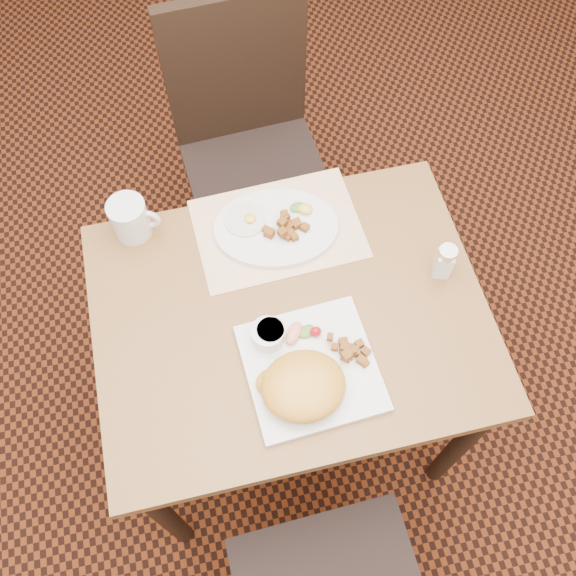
{
  "coord_description": "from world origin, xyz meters",
  "views": [
    {
      "loc": [
        -0.15,
        -0.62,
        2.08
      ],
      "look_at": [
        0.0,
        0.03,
        0.82
      ],
      "focal_mm": 40.0,
      "sensor_mm": 36.0,
      "label": 1
    }
  ],
  "objects_px": {
    "table": "(290,333)",
    "salt_shaker": "(444,261)",
    "chair_far": "(249,140)",
    "coffee_mug": "(131,219)",
    "plate_oval": "(276,228)",
    "plate_square": "(311,368)"
  },
  "relations": [
    {
      "from": "table",
      "to": "plate_square",
      "type": "xyz_separation_m",
      "value": [
        0.01,
        -0.14,
        0.12
      ]
    },
    {
      "from": "plate_oval",
      "to": "coffee_mug",
      "type": "height_order",
      "value": "coffee_mug"
    },
    {
      "from": "plate_oval",
      "to": "coffee_mug",
      "type": "relative_size",
      "value": 2.54
    },
    {
      "from": "plate_square",
      "to": "coffee_mug",
      "type": "xyz_separation_m",
      "value": [
        -0.33,
        0.45,
        0.04
      ]
    },
    {
      "from": "chair_far",
      "to": "plate_square",
      "type": "height_order",
      "value": "chair_far"
    },
    {
      "from": "table",
      "to": "plate_oval",
      "type": "relative_size",
      "value": 2.96
    },
    {
      "from": "salt_shaker",
      "to": "coffee_mug",
      "type": "bearing_deg",
      "value": 157.7
    },
    {
      "from": "chair_far",
      "to": "plate_oval",
      "type": "height_order",
      "value": "chair_far"
    },
    {
      "from": "table",
      "to": "salt_shaker",
      "type": "xyz_separation_m",
      "value": [
        0.37,
        0.03,
        0.16
      ]
    },
    {
      "from": "table",
      "to": "coffee_mug",
      "type": "distance_m",
      "value": 0.47
    },
    {
      "from": "plate_oval",
      "to": "coffee_mug",
      "type": "distance_m",
      "value": 0.35
    },
    {
      "from": "plate_oval",
      "to": "table",
      "type": "bearing_deg",
      "value": -94.44
    },
    {
      "from": "salt_shaker",
      "to": "coffee_mug",
      "type": "xyz_separation_m",
      "value": [
        -0.69,
        0.28,
        0.0
      ]
    },
    {
      "from": "chair_far",
      "to": "coffee_mug",
      "type": "relative_size",
      "value": 8.08
    },
    {
      "from": "chair_far",
      "to": "coffee_mug",
      "type": "xyz_separation_m",
      "value": [
        -0.36,
        -0.4,
        0.26
      ]
    },
    {
      "from": "plate_square",
      "to": "chair_far",
      "type": "bearing_deg",
      "value": 88.35
    },
    {
      "from": "table",
      "to": "coffee_mug",
      "type": "bearing_deg",
      "value": 136.02
    },
    {
      "from": "table",
      "to": "coffee_mug",
      "type": "xyz_separation_m",
      "value": [
        -0.32,
        0.31,
        0.16
      ]
    },
    {
      "from": "coffee_mug",
      "to": "plate_square",
      "type": "bearing_deg",
      "value": -53.61
    },
    {
      "from": "plate_square",
      "to": "salt_shaker",
      "type": "bearing_deg",
      "value": 25.06
    },
    {
      "from": "chair_far",
      "to": "salt_shaker",
      "type": "height_order",
      "value": "chair_far"
    },
    {
      "from": "plate_square",
      "to": "plate_oval",
      "type": "xyz_separation_m",
      "value": [
        0.01,
        0.37,
        0.0
      ]
    }
  ]
}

